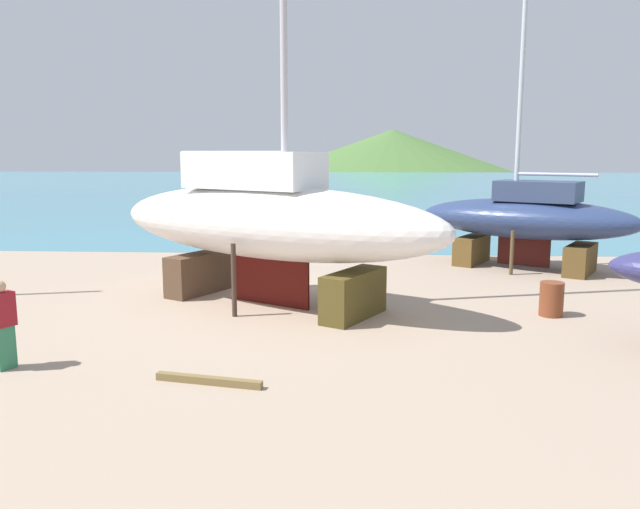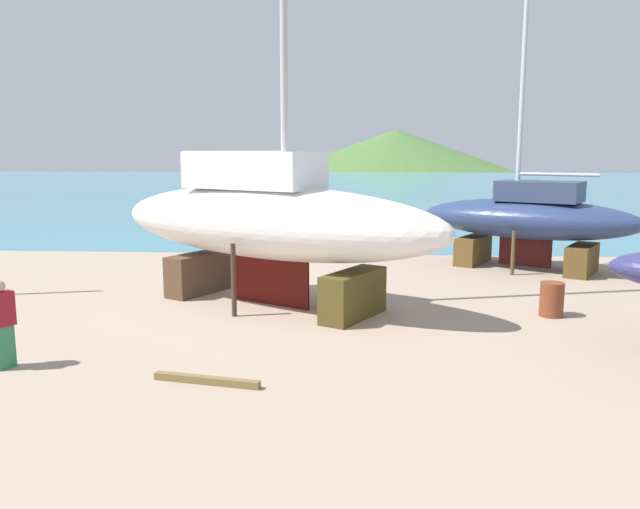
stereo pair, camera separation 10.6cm
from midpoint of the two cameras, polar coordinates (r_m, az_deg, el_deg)
ground_plane at (r=14.32m, az=-10.25°, el=-6.88°), size 43.37×43.37×0.00m
sea_water at (r=72.75m, az=1.03°, el=6.23°), size 173.21×96.78×0.01m
headland_hill at (r=188.20m, az=6.93°, el=8.08°), size 117.06×117.06×20.60m
sailboat_large_starboard at (r=16.21m, az=-4.54°, el=3.20°), size 10.01×7.17×15.34m
sailboat_small_center at (r=22.36m, az=18.46°, el=3.12°), size 7.57×5.82×11.89m
worker at (r=12.92m, az=-26.69°, el=-5.58°), size 0.43×0.50×1.66m
barrel_tipped_left at (r=16.28m, az=20.46°, el=-3.84°), size 0.78×0.78×0.83m
timber_plank_near at (r=11.20m, az=-9.99°, el=-11.17°), size 1.93×0.51×0.13m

